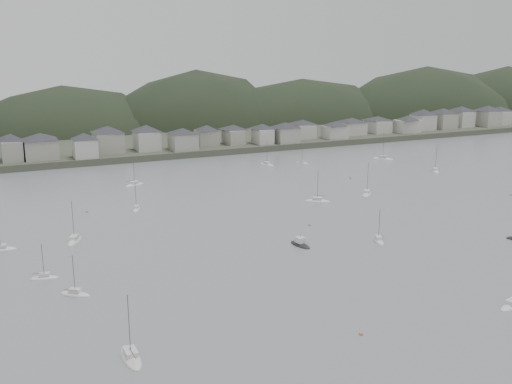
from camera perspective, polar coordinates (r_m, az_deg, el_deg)
ground at (r=118.33m, az=15.96°, el=-10.71°), size 900.00×900.00×0.00m
far_shore_land at (r=384.71m, az=-14.20°, el=6.42°), size 900.00×250.00×3.00m
forested_ridge at (r=362.69m, az=-12.53°, el=4.04°), size 851.55×103.94×102.57m
waterfront_town at (r=293.40m, az=-0.08°, el=6.08°), size 451.48×28.46×12.92m
sailboat_lead at (r=152.83m, az=12.16°, el=-4.77°), size 4.58×7.21×9.45m
moored_fleet at (r=167.27m, az=-4.77°, el=-2.88°), size 264.46×163.09×13.41m
motor_launch_far at (r=146.59m, az=4.45°, el=-5.25°), size 3.76×7.52×3.73m
mooring_buoys at (r=153.80m, az=5.86°, el=-4.41°), size 177.10×121.90×0.70m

